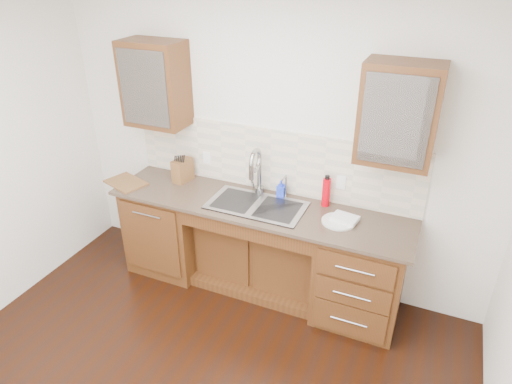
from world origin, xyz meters
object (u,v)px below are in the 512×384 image
at_px(plate, 338,221).
at_px(cutting_board, 126,183).
at_px(soap_bottle, 281,188).
at_px(water_bottle, 326,192).
at_px(knife_block, 183,170).

bearing_deg(plate, cutting_board, -176.67).
distance_m(soap_bottle, water_bottle, 0.41).
distance_m(soap_bottle, cutting_board, 1.49).
xyz_separation_m(water_bottle, plate, (0.18, -0.23, -0.12)).
bearing_deg(plate, knife_block, 174.42).
relative_size(soap_bottle, cutting_board, 0.42).
relative_size(plate, knife_block, 1.27).
relative_size(soap_bottle, plate, 0.57).
bearing_deg(soap_bottle, water_bottle, 0.91).
bearing_deg(water_bottle, cutting_board, -169.49).
height_order(soap_bottle, water_bottle, water_bottle).
relative_size(soap_bottle, knife_block, 0.72).
relative_size(plate, cutting_board, 0.73).
bearing_deg(water_bottle, knife_block, -176.95).
height_order(plate, knife_block, knife_block).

